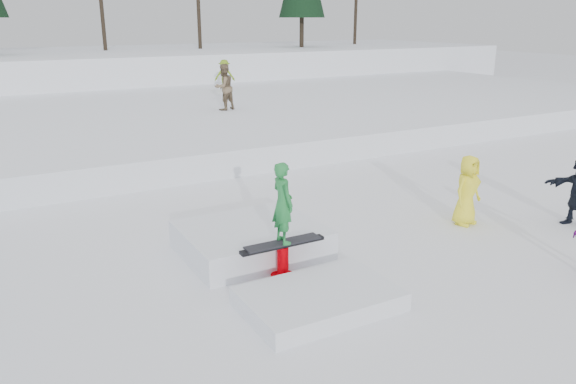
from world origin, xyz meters
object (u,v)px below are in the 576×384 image
walker_olive (224,87)px  spectator_yellow (467,190)px  jib_rail_feature (268,251)px  walker_ygreen (225,75)px

walker_olive → spectator_yellow: size_ratio=1.18×
spectator_yellow → jib_rail_feature: 4.88m
walker_olive → spectator_yellow: walker_olive is taller
jib_rail_feature → walker_olive: bearing=70.5°
spectator_yellow → jib_rail_feature: size_ratio=0.36×
jib_rail_feature → walker_ygreen: bearing=69.4°
walker_ygreen → jib_rail_feature: size_ratio=0.36×
walker_ygreen → spectator_yellow: size_ratio=1.00×
walker_olive → jib_rail_feature: bearing=51.3°
walker_olive → walker_ygreen: size_ratio=1.17×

